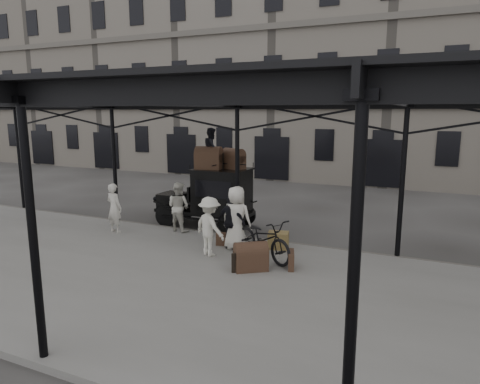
% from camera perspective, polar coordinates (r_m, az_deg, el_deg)
% --- Properties ---
extents(ground, '(120.00, 120.00, 0.00)m').
position_cam_1_polar(ground, '(12.58, -4.21, -8.78)').
color(ground, '#383533').
rests_on(ground, ground).
extents(platform, '(28.00, 8.00, 0.15)m').
position_cam_1_polar(platform, '(10.96, -9.29, -11.50)').
color(platform, slate).
rests_on(platform, ground).
extents(canopy, '(22.50, 9.00, 4.74)m').
position_cam_1_polar(canopy, '(10.40, -9.19, 12.82)').
color(canopy, black).
rests_on(canopy, ground).
extents(building_frontage, '(64.00, 8.00, 14.00)m').
position_cam_1_polar(building_frontage, '(29.11, 13.40, 15.95)').
color(building_frontage, slate).
rests_on(building_frontage, ground).
extents(taxi, '(3.65, 1.55, 2.18)m').
position_cam_1_polar(taxi, '(15.55, -3.43, -0.39)').
color(taxi, black).
rests_on(taxi, ground).
extents(porter_left, '(0.66, 0.48, 1.68)m').
position_cam_1_polar(porter_left, '(15.01, -16.42, -2.05)').
color(porter_left, beige).
rests_on(porter_left, platform).
extents(porter_midleft, '(0.90, 0.75, 1.69)m').
position_cam_1_polar(porter_midleft, '(14.71, -8.20, -1.95)').
color(porter_midleft, beige).
rests_on(porter_midleft, platform).
extents(porter_centre, '(0.93, 0.61, 1.90)m').
position_cam_1_polar(porter_centre, '(12.62, -0.49, -3.48)').
color(porter_centre, silver).
rests_on(porter_centre, platform).
extents(porter_official, '(1.03, 0.59, 1.65)m').
position_cam_1_polar(porter_official, '(12.66, -1.14, -4.00)').
color(porter_official, black).
rests_on(porter_official, platform).
extents(porter_right, '(1.25, 1.00, 1.69)m').
position_cam_1_polar(porter_right, '(12.13, -4.06, -4.60)').
color(porter_right, silver).
rests_on(porter_right, platform).
extents(bicycle, '(2.32, 1.77, 1.17)m').
position_cam_1_polar(bicycle, '(11.89, 3.13, -6.20)').
color(bicycle, black).
rests_on(bicycle, platform).
extents(porter_roof, '(0.76, 0.85, 1.45)m').
position_cam_1_polar(porter_roof, '(15.25, -3.78, 5.84)').
color(porter_roof, black).
rests_on(porter_roof, taxi).
extents(steamer_trunk_roof_near, '(0.99, 0.70, 0.67)m').
position_cam_1_polar(steamer_trunk_roof_near, '(15.18, -4.19, 4.33)').
color(steamer_trunk_roof_near, '#4A2F22').
rests_on(steamer_trunk_roof_near, taxi).
extents(steamer_trunk_roof_far, '(0.96, 0.79, 0.60)m').
position_cam_1_polar(steamer_trunk_roof_far, '(15.24, -0.89, 4.27)').
color(steamer_trunk_roof_far, '#4A2F22').
rests_on(steamer_trunk_roof_far, taxi).
extents(steamer_trunk_platform, '(0.98, 0.91, 0.62)m').
position_cam_1_polar(steamer_trunk_platform, '(11.17, 1.44, -8.82)').
color(steamer_trunk_platform, '#4A2F22').
rests_on(steamer_trunk_platform, platform).
extents(wicker_hamper, '(0.69, 0.57, 0.50)m').
position_cam_1_polar(wicker_hamper, '(12.89, 5.12, -6.44)').
color(wicker_hamper, olive).
rests_on(wicker_hamper, platform).
extents(suitcase_upright, '(0.33, 0.62, 0.45)m').
position_cam_1_polar(suitcase_upright, '(11.37, 6.83, -8.98)').
color(suitcase_upright, '#4A2F22').
rests_on(suitcase_upright, platform).
extents(suitcase_flat, '(0.62, 0.30, 0.40)m').
position_cam_1_polar(suitcase_flat, '(13.12, -1.88, -6.31)').
color(suitcase_flat, '#4A2F22').
rests_on(suitcase_flat, platform).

